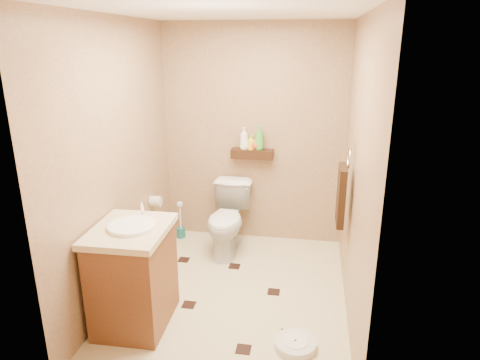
# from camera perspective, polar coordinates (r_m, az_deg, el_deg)

# --- Properties ---
(ground) EXTENTS (2.50, 2.50, 0.00)m
(ground) POSITION_cam_1_polar(r_m,az_deg,el_deg) (4.02, -0.96, -14.96)
(ground) COLOR beige
(ground) RESTS_ON ground
(wall_back) EXTENTS (2.00, 0.04, 2.40)m
(wall_back) POSITION_cam_1_polar(r_m,az_deg,el_deg) (4.72, 1.79, 5.87)
(wall_back) COLOR tan
(wall_back) RESTS_ON ground
(wall_front) EXTENTS (2.00, 0.04, 2.40)m
(wall_front) POSITION_cam_1_polar(r_m,az_deg,el_deg) (2.38, -6.72, -6.66)
(wall_front) COLOR tan
(wall_front) RESTS_ON ground
(wall_left) EXTENTS (0.04, 2.50, 2.40)m
(wall_left) POSITION_cam_1_polar(r_m,az_deg,el_deg) (3.83, -15.94, 2.33)
(wall_left) COLOR tan
(wall_left) RESTS_ON ground
(wall_right) EXTENTS (0.04, 2.50, 2.40)m
(wall_right) POSITION_cam_1_polar(r_m,az_deg,el_deg) (3.48, 15.34, 0.84)
(wall_right) COLOR tan
(wall_right) RESTS_ON ground
(ceiling) EXTENTS (2.00, 2.50, 0.02)m
(ceiling) POSITION_cam_1_polar(r_m,az_deg,el_deg) (3.39, -1.18, 21.58)
(ceiling) COLOR white
(ceiling) RESTS_ON wall_back
(wall_shelf) EXTENTS (0.46, 0.14, 0.10)m
(wall_shelf) POSITION_cam_1_polar(r_m,az_deg,el_deg) (4.68, 1.63, 3.51)
(wall_shelf) COLOR #371C0F
(wall_shelf) RESTS_ON wall_back
(floor_accents) EXTENTS (1.26, 1.36, 0.01)m
(floor_accents) POSITION_cam_1_polar(r_m,az_deg,el_deg) (3.98, -0.96, -15.31)
(floor_accents) COLOR black
(floor_accents) RESTS_ON ground
(toilet) EXTENTS (0.43, 0.74, 0.74)m
(toilet) POSITION_cam_1_polar(r_m,az_deg,el_deg) (4.61, -1.65, -5.26)
(toilet) COLOR white
(toilet) RESTS_ON ground
(vanity) EXTENTS (0.58, 0.70, 0.97)m
(vanity) POSITION_cam_1_polar(r_m,az_deg,el_deg) (3.56, -13.99, -12.13)
(vanity) COLOR brown
(vanity) RESTS_ON ground
(bathroom_scale) EXTENTS (0.34, 0.34, 0.06)m
(bathroom_scale) POSITION_cam_1_polar(r_m,az_deg,el_deg) (3.45, 7.37, -20.88)
(bathroom_scale) COLOR silver
(bathroom_scale) RESTS_ON ground
(toilet_brush) EXTENTS (0.10, 0.10, 0.45)m
(toilet_brush) POSITION_cam_1_polar(r_m,az_deg,el_deg) (5.05, -7.92, -5.93)
(toilet_brush) COLOR #175D5E
(toilet_brush) RESTS_ON ground
(towel_ring) EXTENTS (0.12, 0.30, 0.76)m
(towel_ring) POSITION_cam_1_polar(r_m,az_deg,el_deg) (3.79, 13.40, -1.68)
(towel_ring) COLOR silver
(towel_ring) RESTS_ON wall_right
(toilet_paper) EXTENTS (0.12, 0.11, 0.12)m
(toilet_paper) POSITION_cam_1_polar(r_m,az_deg,el_deg) (4.55, -11.18, -2.78)
(toilet_paper) COLOR silver
(toilet_paper) RESTS_ON wall_left
(bottle_a) EXTENTS (0.13, 0.13, 0.24)m
(bottle_a) POSITION_cam_1_polar(r_m,az_deg,el_deg) (4.65, 0.54, 5.61)
(bottle_a) COLOR white
(bottle_a) RESTS_ON wall_shelf
(bottle_b) EXTENTS (0.10, 0.10, 0.16)m
(bottle_b) POSITION_cam_1_polar(r_m,az_deg,el_deg) (4.65, 1.49, 5.08)
(bottle_b) COLOR yellow
(bottle_b) RESTS_ON wall_shelf
(bottle_c) EXTENTS (0.13, 0.13, 0.13)m
(bottle_c) POSITION_cam_1_polar(r_m,az_deg,el_deg) (4.65, 2.13, 4.89)
(bottle_c) COLOR red
(bottle_c) RESTS_ON wall_shelf
(bottle_d) EXTENTS (0.14, 0.14, 0.26)m
(bottle_d) POSITION_cam_1_polar(r_m,az_deg,el_deg) (4.63, 2.56, 5.65)
(bottle_d) COLOR green
(bottle_d) RESTS_ON wall_shelf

